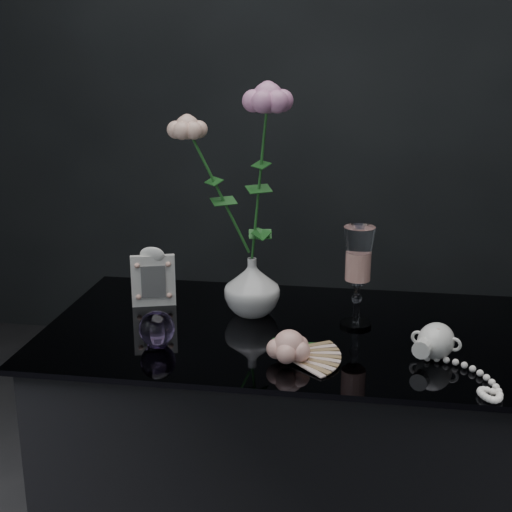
% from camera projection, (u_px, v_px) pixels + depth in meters
% --- Properties ---
extents(table, '(1.05, 0.58, 0.76)m').
position_uv_depth(table, '(286.00, 481.00, 1.66)').
color(table, black).
rests_on(table, ground).
extents(vase, '(0.16, 0.16, 0.13)m').
position_uv_depth(vase, '(252.00, 287.00, 1.62)').
color(vase, silver).
rests_on(vase, table).
extents(wine_glass, '(0.08, 0.08, 0.22)m').
position_uv_depth(wine_glass, '(358.00, 277.00, 1.54)').
color(wine_glass, white).
rests_on(wine_glass, table).
extents(picture_frame, '(0.13, 0.11, 0.14)m').
position_uv_depth(picture_frame, '(153.00, 276.00, 1.67)').
color(picture_frame, silver).
rests_on(picture_frame, table).
extents(paperweight, '(0.07, 0.07, 0.07)m').
position_uv_depth(paperweight, '(157.00, 329.00, 1.45)').
color(paperweight, '#9170B6').
rests_on(paperweight, table).
extents(paper_fan, '(0.26, 0.23, 0.02)m').
position_uv_depth(paper_fan, '(285.00, 354.00, 1.40)').
color(paper_fan, beige).
rests_on(paper_fan, table).
extents(loose_rose, '(0.21, 0.23, 0.06)m').
position_uv_depth(loose_rose, '(289.00, 346.00, 1.38)').
color(loose_rose, '#EEA99A').
rests_on(loose_rose, table).
extents(pearl_jar, '(0.32, 0.33, 0.07)m').
position_uv_depth(pearl_jar, '(436.00, 339.00, 1.40)').
color(pearl_jar, white).
rests_on(pearl_jar, table).
extents(roses, '(0.25, 0.11, 0.44)m').
position_uv_depth(roses, '(239.00, 171.00, 1.54)').
color(roses, '#FFBCA4').
rests_on(roses, vase).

